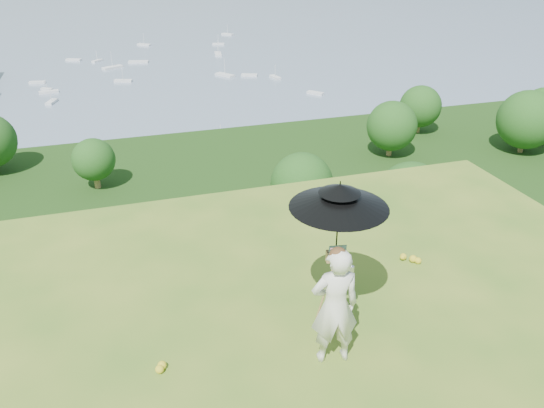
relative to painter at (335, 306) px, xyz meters
name	(u,v)px	position (x,y,z in m)	size (l,w,h in m)	color
forest_slope	(164,351)	(-0.94, 33.52, -29.87)	(140.00, 56.00, 22.00)	#15390F
shoreline_tier	(138,218)	(-0.94, 73.52, -36.87)	(170.00, 28.00, 8.00)	slate
bay_water	(107,37)	(-0.94, 238.52, -34.87)	(700.00, 700.00, 0.00)	#7084A0
slope_trees	(147,217)	(-0.94, 33.52, -15.87)	(110.00, 50.00, 6.00)	#1E4C17
harbor_town	(133,182)	(-0.94, 73.52, -30.37)	(110.00, 22.00, 5.00)	silver
moored_boats	(70,83)	(-13.44, 159.52, -34.52)	(140.00, 140.00, 0.70)	silver
painter	(335,306)	(0.00, 0.00, 0.00)	(0.63, 0.41, 1.73)	silver
field_easel	(334,287)	(0.24, 0.56, -0.15)	(0.55, 0.55, 1.44)	olive
sun_umbrella	(338,221)	(0.24, 0.59, 0.90)	(1.31, 1.31, 1.15)	black
painter_cap	(338,252)	(0.00, 0.00, 0.82)	(0.22, 0.26, 0.10)	pink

